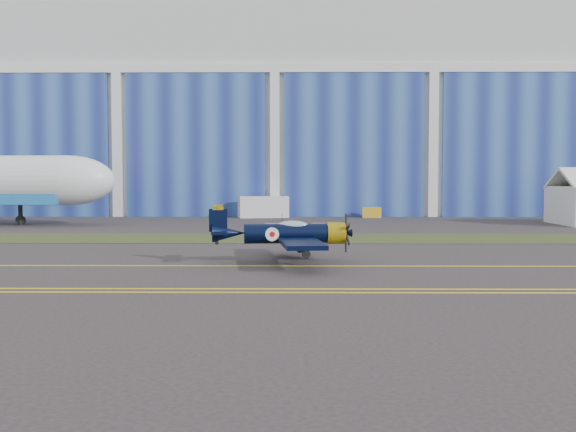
{
  "coord_description": "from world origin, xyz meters",
  "views": [
    {
      "loc": [
        2.86,
        -44.8,
        5.1
      ],
      "look_at": [
        2.31,
        5.71,
        2.41
      ],
      "focal_mm": 42.0,
      "sensor_mm": 36.0,
      "label": 1
    }
  ],
  "objects": [
    {
      "name": "ground",
      "position": [
        0.0,
        0.0,
        0.0
      ],
      "size": [
        260.0,
        260.0,
        0.0
      ],
      "primitive_type": "plane",
      "color": "#373133",
      "rests_on": "ground"
    },
    {
      "name": "grass_median",
      "position": [
        0.0,
        14.0,
        0.02
      ],
      "size": [
        260.0,
        10.0,
        0.02
      ],
      "primitive_type": "cube",
      "color": "#475128",
      "rests_on": "ground"
    },
    {
      "name": "hangar",
      "position": [
        0.0,
        71.79,
        14.96
      ],
      "size": [
        220.0,
        45.7,
        30.0
      ],
      "color": "silver",
      "rests_on": "ground"
    },
    {
      "name": "taxiway_centreline",
      "position": [
        0.0,
        -5.0,
        0.01
      ],
      "size": [
        200.0,
        0.2,
        0.02
      ],
      "primitive_type": "cube",
      "color": "yellow",
      "rests_on": "ground"
    },
    {
      "name": "edge_line_near",
      "position": [
        0.0,
        -14.5,
        0.01
      ],
      "size": [
        80.0,
        0.2,
        0.02
      ],
      "primitive_type": "cube",
      "color": "yellow",
      "rests_on": "ground"
    },
    {
      "name": "edge_line_far",
      "position": [
        0.0,
        -13.5,
        0.01
      ],
      "size": [
        80.0,
        0.2,
        0.02
      ],
      "primitive_type": "cube",
      "color": "yellow",
      "rests_on": "ground"
    },
    {
      "name": "warbird",
      "position": [
        2.31,
        -3.29,
        1.81
      ],
      "size": [
        11.17,
        12.98,
        3.55
      ],
      "rotation": [
        0.0,
        0.0,
        0.11
      ],
      "color": "black",
      "rests_on": "ground"
    },
    {
      "name": "shipping_container",
      "position": [
        -1.53,
        46.97,
        1.45
      ],
      "size": [
        7.11,
        4.01,
        2.9
      ],
      "primitive_type": "cube",
      "rotation": [
        0.0,
        0.0,
        0.21
      ],
      "color": "silver",
      "rests_on": "ground"
    },
    {
      "name": "tug",
      "position": [
        13.3,
        46.8,
        0.71
      ],
      "size": [
        2.68,
        1.96,
        1.42
      ],
      "primitive_type": "cube",
      "rotation": [
        0.0,
        0.0,
        -0.19
      ],
      "color": "gold",
      "rests_on": "ground"
    },
    {
      "name": "barrier_a",
      "position": [
        0.88,
        20.6,
        0.45
      ],
      "size": [
        2.07,
        0.9,
        0.9
      ],
      "primitive_type": "cube",
      "rotation": [
        0.0,
        0.0,
        -0.15
      ],
      "color": "gray",
      "rests_on": "ground"
    },
    {
      "name": "barrier_b",
      "position": [
        2.31,
        19.76,
        0.45
      ],
      "size": [
        2.06,
        0.84,
        0.9
      ],
      "primitive_type": "cube",
      "rotation": [
        0.0,
        0.0,
        0.12
      ],
      "color": "gray",
      "rests_on": "ground"
    },
    {
      "name": "barrier_c",
      "position": [
        5.46,
        20.71,
        0.45
      ],
      "size": [
        2.06,
        0.85,
        0.9
      ],
      "primitive_type": "cube",
      "rotation": [
        0.0,
        0.0,
        -0.13
      ],
      "color": "#8B9998",
      "rests_on": "ground"
    }
  ]
}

